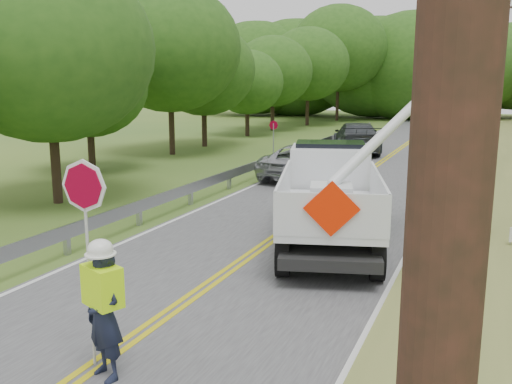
% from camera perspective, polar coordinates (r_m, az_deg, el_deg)
% --- Properties ---
extents(ground, '(140.00, 140.00, 0.00)m').
position_cam_1_polar(ground, '(8.97, -15.81, -16.59)').
color(ground, '#385B24').
rests_on(ground, ground).
extents(road, '(7.20, 96.00, 0.03)m').
position_cam_1_polar(road, '(21.14, 8.50, -0.01)').
color(road, '#444346').
rests_on(road, ground).
extents(guardrail, '(0.18, 48.00, 0.77)m').
position_cam_1_polar(guardrail, '(23.18, -0.55, 2.48)').
color(guardrail, '#9A9DA2').
rests_on(guardrail, ground).
extents(utility_poles, '(1.60, 43.30, 10.00)m').
position_cam_1_polar(utility_poles, '(23.13, 23.30, 13.28)').
color(utility_poles, black).
rests_on(utility_poles, ground).
extents(treeline_left, '(10.53, 55.92, 11.61)m').
position_cam_1_polar(treeline_left, '(41.55, 0.75, 13.54)').
color(treeline_left, '#332319').
rests_on(treeline_left, ground).
extents(treeline_horizon, '(57.17, 14.75, 11.68)m').
position_cam_1_polar(treeline_horizon, '(62.66, 17.45, 12.13)').
color(treeline_horizon, '#264F17').
rests_on(treeline_horizon, ground).
extents(flagger, '(1.17, 0.68, 3.06)m').
position_cam_1_polar(flagger, '(8.12, -15.38, -11.00)').
color(flagger, '#191E33').
rests_on(flagger, road).
extents(bucket_truck, '(5.22, 7.07, 6.62)m').
position_cam_1_polar(bucket_truck, '(15.04, 8.56, 1.22)').
color(bucket_truck, black).
rests_on(bucket_truck, road).
extents(suv_silver, '(3.00, 5.52, 1.47)m').
position_cam_1_polar(suv_silver, '(23.84, 5.16, 3.17)').
color(suv_silver, '#A8AAAF').
rests_on(suv_silver, road).
extents(suv_darkgrey, '(4.16, 6.44, 1.74)m').
position_cam_1_polar(suv_darkgrey, '(32.74, 10.26, 5.51)').
color(suv_darkgrey, '#383C40').
rests_on(suv_darkgrey, road).
extents(stop_sign_permanent, '(0.46, 0.06, 2.16)m').
position_cam_1_polar(stop_sign_permanent, '(28.07, 1.80, 5.77)').
color(stop_sign_permanent, '#9A9DA2').
rests_on(stop_sign_permanent, ground).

